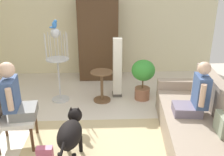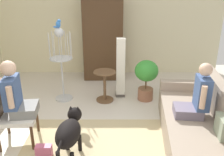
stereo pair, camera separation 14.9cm
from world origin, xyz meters
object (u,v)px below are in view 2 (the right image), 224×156
Objects in this scene: round_end_table at (104,85)px; bird_cage_stand at (61,60)px; armchair at (7,109)px; person_on_couch at (197,96)px; armoire_cabinet at (103,39)px; potted_plant at (146,76)px; handbag at (44,151)px; column_lamp at (120,68)px; person_on_armchair at (15,94)px; couch at (197,121)px; dog at (69,131)px; parrot at (58,24)px.

bird_cage_stand is (-0.87, 0.07, 0.50)m from round_end_table.
bird_cage_stand is at bearing 175.15° from round_end_table.
round_end_table is (1.40, 1.43, -0.21)m from armchair.
person_on_couch is 0.42× the size of armoire_cabinet.
armoire_cabinet is at bearing 124.50° from potted_plant.
column_lamp is at bearing 60.74° from handbag.
person_on_armchair reaches higher than handbag.
couch is at bearing 1.37° from person_on_armchair.
person_on_armchair is (-2.73, -0.07, 0.50)m from couch.
parrot is at bearing 103.23° from dog.
person_on_couch is 4.92× the size of parrot.
round_end_table reaches higher than handbag.
bird_cage_stand is 0.76× the size of armoire_cabinet.
person_on_couch reaches higher than couch.
bird_cage_stand reaches higher than person_on_armchair.
bird_cage_stand is (0.53, 1.51, 0.29)m from armchair.
bird_cage_stand is (-0.44, 1.87, 0.43)m from dog.
bird_cage_stand is (-2.29, 1.44, 0.11)m from person_on_couch.
round_end_table is 0.75× the size of potted_plant.
column_lamp reaches higher than person_on_couch.
dog is 2.24m from parrot.
dog is at bearing -110.57° from column_lamp.
person_on_armchair is 0.97× the size of potted_plant.
armchair is 1.62m from bird_cage_stand.
couch reaches higher than round_end_table.
couch is at bearing -42.40° from round_end_table.
column_lamp is at bearing -70.79° from armoire_cabinet.
person_on_armchair is 0.92m from handbag.
armchair is 1.04m from dog.
bird_cage_stand is (0.38, 1.49, 0.04)m from person_on_armchair.
person_on_couch is at bearing -32.15° from parrot.
person_on_armchair is at bearing -133.75° from column_lamp.
dog is at bearing -103.56° from round_end_table.
armchair is at bearing -178.64° from person_on_couch.
handbag is (-0.38, -0.00, -0.33)m from dog.
person_on_armchair is at bearing -178.96° from person_on_couch.
couch is 1.44× the size of bird_cage_stand.
parrot is 1.54m from column_lamp.
parrot reaches higher than potted_plant.
bird_cage_stand is 0.72m from parrot.
armchair is 0.84m from handbag.
person_on_armchair is at bearing -104.24° from parrot.
parrot is (-2.35, 1.42, 1.27)m from couch.
person_on_couch is at bearing -61.63° from armoire_cabinet.
armchair reaches higher than dog.
round_end_table is at bearing 136.05° from person_on_couch.
person_on_armchair is 1.94m from round_end_table.
armoire_cabinet is at bearing 67.20° from person_on_armchair.
parrot is at bearing 179.16° from potted_plant.
person_on_couch is at bearing -32.17° from bird_cage_stand.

